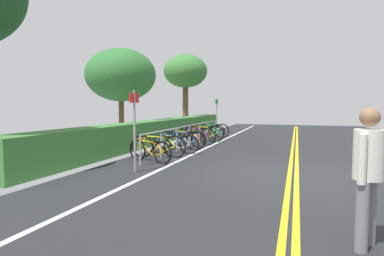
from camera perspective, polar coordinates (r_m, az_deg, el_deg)
name	(u,v)px	position (r m, az deg, el deg)	size (l,w,h in m)	color
ground_plane	(293,176)	(7.94, 17.81, -8.24)	(39.86, 10.07, 0.05)	#232628
centre_line_yellow_inner	(297,175)	(7.93, 18.40, -8.06)	(35.87, 0.10, 0.00)	gold
centre_line_yellow_outer	(290,174)	(7.93, 17.23, -8.03)	(35.87, 0.10, 0.00)	gold
bike_lane_stripe_white	(167,166)	(8.59, -4.57, -6.92)	(35.87, 0.12, 0.00)	white
bike_rack	(189,131)	(12.50, -0.48, -0.51)	(8.34, 0.05, 0.86)	#9EA0A5
bicycle_0	(150,151)	(9.25, -7.66, -4.12)	(0.63, 1.61, 0.70)	black
bicycle_1	(159,146)	(10.09, -6.07, -3.27)	(0.46, 1.79, 0.75)	black
bicycle_2	(175,144)	(10.77, -3.03, -2.93)	(0.49, 1.63, 0.70)	black
bicycle_3	(182,141)	(11.65, -1.81, -2.28)	(0.61, 1.66, 0.74)	black
bicycle_4	(187,139)	(12.57, -0.98, -1.93)	(0.46, 1.69, 0.69)	black
bicycle_5	(197,136)	(13.40, 0.85, -1.38)	(0.57, 1.81, 0.77)	black
bicycle_6	(204,134)	(14.17, 2.15, -1.07)	(0.56, 1.78, 0.78)	black
bicycle_7	(207,132)	(15.12, 2.75, -0.76)	(0.57, 1.68, 0.77)	black
bicycle_8	(213,131)	(16.07, 3.76, -0.49)	(0.66, 1.62, 0.76)	black
pedestrian	(368,169)	(4.12, 29.20, -6.43)	(0.44, 0.32, 1.63)	slate
sign_post_near	(134,123)	(7.81, -10.37, 0.94)	(0.36, 0.07, 2.01)	gray
sign_post_far	(217,113)	(17.33, 4.47, 2.75)	(0.36, 0.07, 2.03)	gray
hedge_backdrop	(162,130)	(14.58, -5.45, -0.43)	(17.29, 0.87, 0.99)	#387533
tree_mid	(121,75)	(15.45, -12.76, 9.29)	(3.30, 3.30, 4.32)	brown
tree_far_right	(185,72)	(20.54, -1.20, 10.11)	(2.81, 2.81, 4.90)	brown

